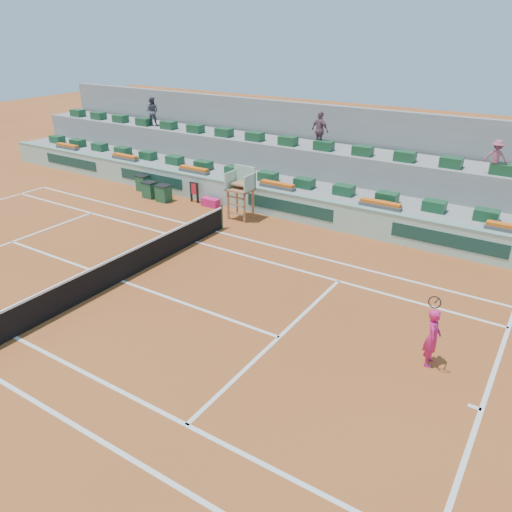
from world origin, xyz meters
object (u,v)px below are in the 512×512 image
at_px(player_bag, 211,202).
at_px(drink_cooler_a, 163,193).
at_px(tennis_player, 432,337).
at_px(umpire_chair, 242,186).

xyz_separation_m(player_bag, drink_cooler_a, (-2.48, -0.65, 0.22)).
relative_size(drink_cooler_a, tennis_player, 0.37).
xyz_separation_m(umpire_chair, tennis_player, (10.34, -6.38, -0.72)).
height_order(player_bag, tennis_player, tennis_player).
bearing_deg(drink_cooler_a, umpire_chair, 2.11).
relative_size(player_bag, drink_cooler_a, 1.09).
xyz_separation_m(drink_cooler_a, tennis_player, (15.01, -6.21, 0.40)).
bearing_deg(umpire_chair, drink_cooler_a, -177.89).
height_order(drink_cooler_a, tennis_player, tennis_player).
relative_size(player_bag, tennis_player, 0.40).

